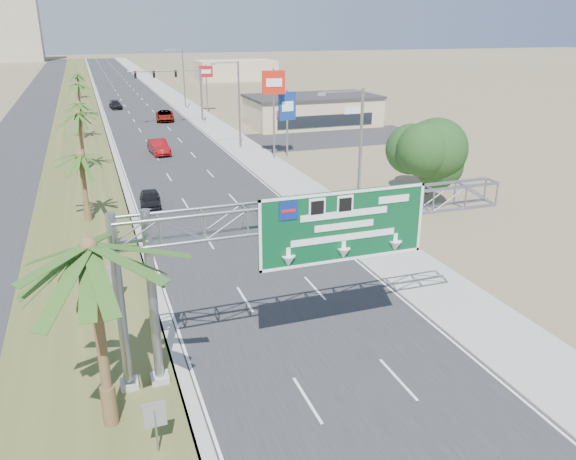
# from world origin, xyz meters

# --- Properties ---
(road) EXTENTS (12.00, 300.00, 0.02)m
(road) POSITION_xyz_m (0.00, 110.00, 0.01)
(road) COLOR #28282B
(road) RESTS_ON ground
(sidewalk_right) EXTENTS (4.00, 300.00, 0.10)m
(sidewalk_right) POSITION_xyz_m (8.50, 110.00, 0.05)
(sidewalk_right) COLOR #9E9B93
(sidewalk_right) RESTS_ON ground
(median_grass) EXTENTS (7.00, 300.00, 0.12)m
(median_grass) POSITION_xyz_m (-10.00, 110.00, 0.06)
(median_grass) COLOR #404D22
(median_grass) RESTS_ON ground
(opposing_road) EXTENTS (8.00, 300.00, 0.02)m
(opposing_road) POSITION_xyz_m (-17.00, 110.00, 0.01)
(opposing_road) COLOR #28282B
(opposing_road) RESTS_ON ground
(sign_gantry) EXTENTS (16.75, 1.24, 7.50)m
(sign_gantry) POSITION_xyz_m (-1.06, 9.93, 6.06)
(sign_gantry) COLOR gray
(sign_gantry) RESTS_ON ground
(palm_near) EXTENTS (5.70, 5.70, 8.35)m
(palm_near) POSITION_xyz_m (-9.20, 8.00, 6.93)
(palm_near) COLOR brown
(palm_near) RESTS_ON ground
(palm_row_b) EXTENTS (3.99, 3.99, 5.95)m
(palm_row_b) POSITION_xyz_m (-9.50, 32.00, 4.90)
(palm_row_b) COLOR brown
(palm_row_b) RESTS_ON ground
(palm_row_c) EXTENTS (3.99, 3.99, 6.75)m
(palm_row_c) POSITION_xyz_m (-9.50, 48.00, 5.66)
(palm_row_c) COLOR brown
(palm_row_c) RESTS_ON ground
(palm_row_d) EXTENTS (3.99, 3.99, 5.45)m
(palm_row_d) POSITION_xyz_m (-9.50, 66.00, 4.42)
(palm_row_d) COLOR brown
(palm_row_d) RESTS_ON ground
(palm_row_e) EXTENTS (3.99, 3.99, 6.15)m
(palm_row_e) POSITION_xyz_m (-9.50, 85.00, 5.09)
(palm_row_e) COLOR brown
(palm_row_e) RESTS_ON ground
(palm_row_f) EXTENTS (3.99, 3.99, 5.75)m
(palm_row_f) POSITION_xyz_m (-9.50, 110.00, 4.71)
(palm_row_f) COLOR brown
(palm_row_f) RESTS_ON ground
(streetlight_near) EXTENTS (3.27, 0.44, 10.00)m
(streetlight_near) POSITION_xyz_m (7.30, 22.00, 4.69)
(streetlight_near) COLOR gray
(streetlight_near) RESTS_ON ground
(streetlight_mid) EXTENTS (3.27, 0.44, 10.00)m
(streetlight_mid) POSITION_xyz_m (7.30, 52.00, 4.69)
(streetlight_mid) COLOR gray
(streetlight_mid) RESTS_ON ground
(streetlight_far) EXTENTS (3.27, 0.44, 10.00)m
(streetlight_far) POSITION_xyz_m (7.30, 88.00, 4.69)
(streetlight_far) COLOR gray
(streetlight_far) RESTS_ON ground
(signal_mast) EXTENTS (10.28, 0.71, 8.00)m
(signal_mast) POSITION_xyz_m (5.17, 71.97, 4.85)
(signal_mast) COLOR gray
(signal_mast) RESTS_ON ground
(store_building) EXTENTS (18.00, 10.00, 4.00)m
(store_building) POSITION_xyz_m (22.00, 66.00, 2.00)
(store_building) COLOR tan
(store_building) RESTS_ON ground
(oak_near) EXTENTS (4.50, 4.50, 6.80)m
(oak_near) POSITION_xyz_m (15.00, 26.00, 4.53)
(oak_near) COLOR brown
(oak_near) RESTS_ON ground
(oak_far) EXTENTS (3.50, 3.50, 5.60)m
(oak_far) POSITION_xyz_m (18.00, 30.00, 3.82)
(oak_far) COLOR brown
(oak_far) RESTS_ON ground
(median_signback_a) EXTENTS (0.75, 0.08, 2.08)m
(median_signback_a) POSITION_xyz_m (-7.80, 6.00, 1.45)
(median_signback_a) COLOR gray
(median_signback_a) RESTS_ON ground
(median_signback_b) EXTENTS (0.75, 0.08, 2.08)m
(median_signback_b) POSITION_xyz_m (-8.50, 18.00, 1.45)
(median_signback_b) COLOR gray
(median_signback_b) RESTS_ON ground
(tower_distant) EXTENTS (20.00, 16.00, 35.00)m
(tower_distant) POSITION_xyz_m (-32.00, 250.00, 17.50)
(tower_distant) COLOR tan
(tower_distant) RESTS_ON ground
(building_distant_right) EXTENTS (20.00, 12.00, 5.00)m
(building_distant_right) POSITION_xyz_m (30.00, 140.00, 2.50)
(building_distant_right) COLOR tan
(building_distant_right) RESTS_ON ground
(car_left_lane) EXTENTS (1.92, 4.09, 1.36)m
(car_left_lane) POSITION_xyz_m (-4.77, 33.94, 0.68)
(car_left_lane) COLOR black
(car_left_lane) RESTS_ON ground
(car_mid_lane) EXTENTS (2.14, 5.08, 1.63)m
(car_mid_lane) POSITION_xyz_m (-1.50, 53.74, 0.82)
(car_mid_lane) COLOR maroon
(car_mid_lane) RESTS_ON ground
(car_right_lane) EXTENTS (3.17, 5.82, 1.55)m
(car_right_lane) POSITION_xyz_m (2.46, 77.09, 0.77)
(car_right_lane) COLOR gray
(car_right_lane) RESTS_ON ground
(car_far) EXTENTS (2.20, 4.69, 1.32)m
(car_far) POSITION_xyz_m (-3.74, 93.25, 0.66)
(car_far) COLOR black
(car_far) RESTS_ON ground
(pole_sign_red_near) EXTENTS (2.42, 0.55, 9.48)m
(pole_sign_red_near) POSITION_xyz_m (9.93, 47.03, 7.49)
(pole_sign_red_near) COLOR gray
(pole_sign_red_near) RESTS_ON ground
(pole_sign_blue) EXTENTS (2.02, 0.63, 7.16)m
(pole_sign_blue) POSITION_xyz_m (11.76, 47.98, 5.21)
(pole_sign_blue) COLOR gray
(pole_sign_blue) RESTS_ON ground
(pole_sign_red_far) EXTENTS (2.21, 0.78, 7.71)m
(pole_sign_red_far) POSITION_xyz_m (10.40, 83.56, 6.06)
(pole_sign_red_far) COLOR gray
(pole_sign_red_far) RESTS_ON ground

